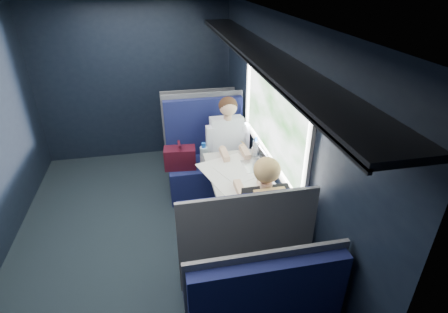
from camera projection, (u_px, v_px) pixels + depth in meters
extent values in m
cube|color=black|center=(144.00, 240.00, 3.84)|extent=(2.80, 4.20, 0.01)
cube|color=black|center=(277.00, 134.00, 3.54)|extent=(0.10, 4.20, 2.30)
cube|color=black|center=(135.00, 82.00, 5.14)|extent=(2.80, 0.10, 2.30)
cube|color=silver|center=(111.00, 10.00, 2.71)|extent=(2.80, 4.20, 0.10)
cube|color=beige|center=(274.00, 77.00, 3.24)|extent=(0.03, 1.84, 0.07)
cube|color=beige|center=(269.00, 157.00, 3.65)|extent=(0.03, 1.84, 0.07)
cube|color=beige|center=(308.00, 162.00, 2.68)|extent=(0.03, 0.07, 0.78)
cube|color=beige|center=(248.00, 91.00, 4.21)|extent=(0.03, 0.07, 0.78)
cube|color=black|center=(259.00, 51.00, 3.10)|extent=(0.36, 4.10, 0.04)
cube|color=black|center=(241.00, 55.00, 3.08)|extent=(0.02, 4.10, 0.03)
cube|color=red|center=(276.00, 61.00, 3.17)|extent=(0.01, 0.10, 0.12)
cylinder|color=#54565E|center=(222.00, 205.00, 3.82)|extent=(0.08, 0.08, 0.70)
cube|color=silver|center=(239.00, 174.00, 3.68)|extent=(0.62, 1.00, 0.04)
cube|color=#0E113D|center=(208.00, 178.00, 4.55)|extent=(1.00, 0.50, 0.45)
cube|color=#0E113D|center=(204.00, 126.00, 4.52)|extent=(1.00, 0.10, 0.75)
cube|color=#54565E|center=(203.00, 123.00, 4.55)|extent=(1.04, 0.03, 0.82)
cube|color=#54565E|center=(208.00, 158.00, 4.35)|extent=(0.06, 0.40, 0.20)
cube|color=#3F0D1A|center=(180.00, 158.00, 4.27)|extent=(0.40, 0.24, 0.27)
cylinder|color=#3F0D1A|center=(179.00, 144.00, 4.18)|extent=(0.05, 0.16, 0.03)
cylinder|color=silver|center=(204.00, 157.00, 4.29)|extent=(0.10, 0.10, 0.27)
cylinder|color=blue|center=(204.00, 145.00, 4.21)|extent=(0.05, 0.05, 0.06)
cube|color=#0E113D|center=(235.00, 266.00, 3.21)|extent=(1.00, 0.50, 0.45)
cube|color=#0E113D|center=(246.00, 238.00, 2.66)|extent=(1.00, 0.10, 0.75)
cube|color=#54565E|center=(248.00, 240.00, 2.60)|extent=(1.04, 0.03, 0.82)
cube|color=#54565E|center=(235.00, 235.00, 3.09)|extent=(0.06, 0.40, 0.20)
cube|color=#0E113D|center=(197.00, 141.00, 5.50)|extent=(1.00, 0.40, 0.45)
cube|color=#0E113D|center=(198.00, 114.00, 5.02)|extent=(1.00, 0.10, 0.66)
cube|color=#54565E|center=(198.00, 114.00, 4.97)|extent=(1.04, 0.03, 0.72)
cube|color=#0E113D|center=(268.00, 303.00, 2.20)|extent=(1.00, 0.10, 0.66)
cube|color=#54565E|center=(265.00, 293.00, 2.24)|extent=(1.04, 0.03, 0.72)
cube|color=black|center=(230.00, 161.00, 4.33)|extent=(0.36, 0.44, 0.16)
cube|color=black|center=(233.00, 190.00, 4.30)|extent=(0.32, 0.12, 0.45)
cube|color=white|center=(227.00, 137.00, 4.34)|extent=(0.40, 0.29, 0.53)
cylinder|color=#D8A88C|center=(228.00, 117.00, 4.18)|extent=(0.10, 0.10, 0.06)
sphere|color=#D8A88C|center=(228.00, 107.00, 4.09)|extent=(0.21, 0.21, 0.21)
sphere|color=#382114|center=(228.00, 105.00, 4.10)|extent=(0.22, 0.22, 0.22)
cube|color=white|center=(210.00, 140.00, 4.27)|extent=(0.09, 0.12, 0.34)
cube|color=white|center=(245.00, 137.00, 4.35)|extent=(0.09, 0.12, 0.34)
cube|color=black|center=(259.00, 227.00, 3.22)|extent=(0.36, 0.44, 0.16)
cube|color=black|center=(252.00, 238.00, 3.54)|extent=(0.32, 0.12, 0.45)
cube|color=black|center=(266.00, 216.00, 2.97)|extent=(0.40, 0.29, 0.53)
cylinder|color=#D8A88C|center=(266.00, 186.00, 2.87)|extent=(0.10, 0.10, 0.06)
sphere|color=#D8A88C|center=(266.00, 170.00, 2.82)|extent=(0.21, 0.21, 0.21)
sphere|color=tan|center=(267.00, 170.00, 2.80)|extent=(0.22, 0.22, 0.22)
cube|color=black|center=(239.00, 216.00, 2.96)|extent=(0.09, 0.12, 0.34)
cube|color=black|center=(288.00, 210.00, 3.04)|extent=(0.09, 0.12, 0.34)
cube|color=tan|center=(269.00, 209.00, 2.86)|extent=(0.26, 0.07, 0.36)
cube|color=white|center=(235.00, 175.00, 3.62)|extent=(0.76, 0.92, 0.01)
cube|color=silver|center=(253.00, 166.00, 3.77)|extent=(0.23, 0.30, 0.01)
cube|color=silver|center=(263.00, 156.00, 3.74)|extent=(0.02, 0.29, 0.20)
cube|color=black|center=(263.00, 156.00, 3.74)|extent=(0.01, 0.25, 0.16)
cylinder|color=silver|center=(256.00, 149.00, 3.95)|extent=(0.07, 0.07, 0.19)
cylinder|color=blue|center=(256.00, 139.00, 3.89)|extent=(0.04, 0.04, 0.04)
cylinder|color=white|center=(254.00, 151.00, 4.00)|extent=(0.07, 0.07, 0.08)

